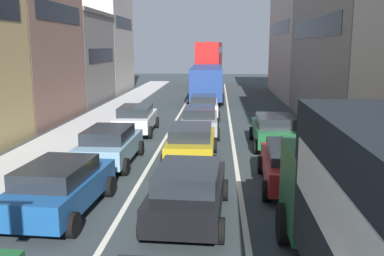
{
  "coord_description": "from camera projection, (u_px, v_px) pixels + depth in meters",
  "views": [
    {
      "loc": [
        0.97,
        -3.59,
        4.59
      ],
      "look_at": [
        0.0,
        12.0,
        1.6
      ],
      "focal_mm": 39.89,
      "sensor_mm": 36.0,
      "label": 1
    }
  ],
  "objects": [
    {
      "name": "bus_far_queue_secondary",
      "position": [
        210.0,
        62.0,
        49.38
      ],
      "size": [
        3.12,
        10.59,
        5.06
      ],
      "rotation": [
        0.0,
        0.0,
        1.53
      ],
      "color": "#B21919",
      "rests_on": "ground"
    },
    {
      "name": "sedan_left_lane_third",
      "position": [
        110.0,
        145.0,
        16.76
      ],
      "size": [
        2.09,
        4.32,
        1.49
      ],
      "rotation": [
        0.0,
        0.0,
        1.56
      ],
      "color": "#759EB7",
      "rests_on": "ground"
    },
    {
      "name": "wagon_left_lane_second",
      "position": [
        60.0,
        186.0,
        11.77
      ],
      "size": [
        2.26,
        4.4,
        1.49
      ],
      "rotation": [
        0.0,
        0.0,
        1.51
      ],
      "color": "#194C8C",
      "rests_on": "ground"
    },
    {
      "name": "sidewalk_left",
      "position": [
        84.0,
        127.0,
        24.44
      ],
      "size": [
        2.6,
        64.0,
        0.14
      ],
      "primitive_type": "cube",
      "color": "#BBBBBB",
      "rests_on": "ground"
    },
    {
      "name": "building_row_left",
      "position": [
        0.0,
        26.0,
        25.28
      ],
      "size": [
        7.2,
        43.9,
        12.82
      ],
      "rotation": [
        0.0,
        0.0,
        1.57
      ],
      "color": "gray",
      "rests_on": "ground"
    },
    {
      "name": "lane_stripe_right",
      "position": [
        231.0,
        130.0,
        23.94
      ],
      "size": [
        0.16,
        60.0,
        0.01
      ],
      "primitive_type": "cube",
      "color": "silver",
      "rests_on": "ground"
    },
    {
      "name": "sedan_centre_lane_second",
      "position": [
        188.0,
        190.0,
        11.43
      ],
      "size": [
        2.22,
        4.38,
        1.49
      ],
      "rotation": [
        0.0,
        0.0,
        1.52
      ],
      "color": "black",
      "rests_on": "ground"
    },
    {
      "name": "lane_stripe_left",
      "position": [
        171.0,
        129.0,
        24.15
      ],
      "size": [
        0.16,
        60.0,
        0.01
      ],
      "primitive_type": "cube",
      "color": "silver",
      "rests_on": "ground"
    },
    {
      "name": "coupe_centre_lane_fourth",
      "position": [
        200.0,
        120.0,
        22.37
      ],
      "size": [
        2.1,
        4.32,
        1.49
      ],
      "rotation": [
        0.0,
        0.0,
        1.58
      ],
      "color": "gray",
      "rests_on": "ground"
    },
    {
      "name": "sedan_right_lane_behind_truck",
      "position": [
        292.0,
        164.0,
        14.01
      ],
      "size": [
        2.21,
        4.37,
        1.49
      ],
      "rotation": [
        0.0,
        0.0,
        1.53
      ],
      "color": "#A51E1E",
      "rests_on": "ground"
    },
    {
      "name": "sedan_centre_lane_fifth",
      "position": [
        203.0,
        105.0,
        27.94
      ],
      "size": [
        2.17,
        4.35,
        1.49
      ],
      "rotation": [
        0.0,
        0.0,
        1.6
      ],
      "color": "beige",
      "rests_on": "ground"
    },
    {
      "name": "bus_mid_queue_primary",
      "position": [
        207.0,
        80.0,
        36.59
      ],
      "size": [
        2.93,
        10.54,
        2.9
      ],
      "rotation": [
        0.0,
        0.0,
        1.59
      ],
      "color": "navy",
      "rests_on": "ground"
    },
    {
      "name": "sedan_left_lane_fourth",
      "position": [
        136.0,
        118.0,
        22.87
      ],
      "size": [
        2.16,
        4.35,
        1.49
      ],
      "rotation": [
        0.0,
        0.0,
        1.6
      ],
      "color": "silver",
      "rests_on": "ground"
    },
    {
      "name": "building_row_right",
      "position": [
        381.0,
        20.0,
        23.52
      ],
      "size": [
        7.2,
        43.9,
        13.5
      ],
      "rotation": [
        0.0,
        0.0,
        -1.57
      ],
      "color": "#B2ADA3",
      "rests_on": "ground"
    },
    {
      "name": "wagon_right_lane_far",
      "position": [
        274.0,
        130.0,
        19.72
      ],
      "size": [
        2.1,
        4.32,
        1.49
      ],
      "rotation": [
        0.0,
        0.0,
        1.56
      ],
      "color": "#19592D",
      "rests_on": "ground"
    },
    {
      "name": "hatchback_centre_lane_third",
      "position": [
        191.0,
        142.0,
        17.19
      ],
      "size": [
        2.07,
        4.31,
        1.49
      ],
      "rotation": [
        0.0,
        0.0,
        1.57
      ],
      "color": "#B29319",
      "rests_on": "ground"
    }
  ]
}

